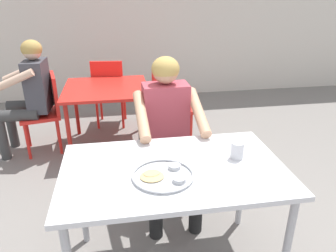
{
  "coord_description": "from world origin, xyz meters",
  "views": [
    {
      "loc": [
        -0.35,
        -1.48,
        1.7
      ],
      "look_at": [
        -0.05,
        0.32,
        0.9
      ],
      "focal_mm": 34.18,
      "sensor_mm": 36.0,
      "label": 1
    }
  ],
  "objects_px": {
    "chair_foreground": "(163,143)",
    "table_foreground": "(173,178)",
    "drinking_cup": "(237,150)",
    "chair_red_right": "(166,103)",
    "diner_foreground": "(168,126)",
    "chair_red_far": "(109,88)",
    "table_background_red": "(107,94)",
    "patron_background": "(29,88)",
    "thali_tray": "(163,175)",
    "chair_red_left": "(47,108)"
  },
  "relations": [
    {
      "from": "thali_tray",
      "to": "chair_red_right",
      "type": "xyz_separation_m",
      "value": [
        0.33,
        1.93,
        -0.28
      ]
    },
    {
      "from": "table_foreground",
      "to": "thali_tray",
      "type": "distance_m",
      "value": 0.15
    },
    {
      "from": "thali_tray",
      "to": "chair_foreground",
      "type": "height_order",
      "value": "chair_foreground"
    },
    {
      "from": "thali_tray",
      "to": "drinking_cup",
      "type": "xyz_separation_m",
      "value": [
        0.47,
        0.13,
        0.04
      ]
    },
    {
      "from": "diner_foreground",
      "to": "patron_background",
      "type": "bearing_deg",
      "value": 135.38
    },
    {
      "from": "diner_foreground",
      "to": "chair_red_far",
      "type": "relative_size",
      "value": 1.41
    },
    {
      "from": "chair_red_far",
      "to": "patron_background",
      "type": "xyz_separation_m",
      "value": [
        -0.81,
        -0.57,
        0.21
      ]
    },
    {
      "from": "table_background_red",
      "to": "chair_red_far",
      "type": "relative_size",
      "value": 1.01
    },
    {
      "from": "table_background_red",
      "to": "patron_background",
      "type": "bearing_deg",
      "value": 179.74
    },
    {
      "from": "chair_red_right",
      "to": "chair_red_far",
      "type": "bearing_deg",
      "value": 137.54
    },
    {
      "from": "chair_red_far",
      "to": "table_foreground",
      "type": "bearing_deg",
      "value": -80.97
    },
    {
      "from": "diner_foreground",
      "to": "patron_background",
      "type": "relative_size",
      "value": 1.02
    },
    {
      "from": "chair_red_left",
      "to": "chair_red_far",
      "type": "xyz_separation_m",
      "value": [
        0.67,
        0.55,
        0.02
      ]
    },
    {
      "from": "table_foreground",
      "to": "chair_red_right",
      "type": "distance_m",
      "value": 1.87
    },
    {
      "from": "chair_red_far",
      "to": "thali_tray",
      "type": "bearing_deg",
      "value": -82.93
    },
    {
      "from": "diner_foreground",
      "to": "chair_red_far",
      "type": "distance_m",
      "value": 1.89
    },
    {
      "from": "diner_foreground",
      "to": "chair_red_left",
      "type": "bearing_deg",
      "value": 131.54
    },
    {
      "from": "chair_red_left",
      "to": "chair_red_far",
      "type": "bearing_deg",
      "value": 39.42
    },
    {
      "from": "table_foreground",
      "to": "chair_red_right",
      "type": "relative_size",
      "value": 1.53
    },
    {
      "from": "thali_tray",
      "to": "drinking_cup",
      "type": "distance_m",
      "value": 0.49
    },
    {
      "from": "drinking_cup",
      "to": "chair_foreground",
      "type": "bearing_deg",
      "value": 112.79
    },
    {
      "from": "table_background_red",
      "to": "chair_red_right",
      "type": "bearing_deg",
      "value": -1.12
    },
    {
      "from": "thali_tray",
      "to": "chair_red_right",
      "type": "relative_size",
      "value": 0.41
    },
    {
      "from": "chair_foreground",
      "to": "chair_red_right",
      "type": "height_order",
      "value": "chair_foreground"
    },
    {
      "from": "table_background_red",
      "to": "chair_foreground",
      "type": "bearing_deg",
      "value": -65.47
    },
    {
      "from": "table_background_red",
      "to": "patron_background",
      "type": "distance_m",
      "value": 0.8
    },
    {
      "from": "patron_background",
      "to": "chair_red_right",
      "type": "bearing_deg",
      "value": -0.65
    },
    {
      "from": "chair_foreground",
      "to": "table_foreground",
      "type": "bearing_deg",
      "value": -94.43
    },
    {
      "from": "chair_foreground",
      "to": "chair_red_left",
      "type": "height_order",
      "value": "chair_red_left"
    },
    {
      "from": "thali_tray",
      "to": "chair_red_far",
      "type": "distance_m",
      "value": 2.55
    },
    {
      "from": "thali_tray",
      "to": "chair_red_left",
      "type": "bearing_deg",
      "value": 116.49
    },
    {
      "from": "diner_foreground",
      "to": "table_background_red",
      "type": "xyz_separation_m",
      "value": [
        -0.47,
        1.24,
        -0.12
      ]
    },
    {
      "from": "diner_foreground",
      "to": "chair_red_left",
      "type": "distance_m",
      "value": 1.71
    },
    {
      "from": "thali_tray",
      "to": "diner_foreground",
      "type": "xyz_separation_m",
      "value": [
        0.14,
        0.7,
        -0.02
      ]
    },
    {
      "from": "thali_tray",
      "to": "diner_foreground",
      "type": "distance_m",
      "value": 0.72
    },
    {
      "from": "patron_background",
      "to": "thali_tray",
      "type": "bearing_deg",
      "value": -60.08
    },
    {
      "from": "chair_red_far",
      "to": "chair_red_left",
      "type": "bearing_deg",
      "value": -140.58
    },
    {
      "from": "diner_foreground",
      "to": "chair_red_far",
      "type": "xyz_separation_m",
      "value": [
        -0.45,
        1.82,
        -0.23
      ]
    },
    {
      "from": "table_foreground",
      "to": "patron_background",
      "type": "relative_size",
      "value": 1.04
    },
    {
      "from": "table_background_red",
      "to": "chair_red_far",
      "type": "height_order",
      "value": "chair_red_far"
    },
    {
      "from": "thali_tray",
      "to": "diner_foreground",
      "type": "bearing_deg",
      "value": 78.56
    },
    {
      "from": "chair_foreground",
      "to": "drinking_cup",
      "type": "bearing_deg",
      "value": -67.21
    },
    {
      "from": "chair_red_left",
      "to": "diner_foreground",
      "type": "bearing_deg",
      "value": -48.46
    },
    {
      "from": "thali_tray",
      "to": "patron_background",
      "type": "xyz_separation_m",
      "value": [
        -1.12,
        1.95,
        -0.04
      ]
    },
    {
      "from": "thali_tray",
      "to": "chair_foreground",
      "type": "distance_m",
      "value": 0.97
    },
    {
      "from": "table_background_red",
      "to": "chair_red_left",
      "type": "bearing_deg",
      "value": 177.78
    },
    {
      "from": "chair_red_far",
      "to": "table_background_red",
      "type": "bearing_deg",
      "value": -91.89
    },
    {
      "from": "chair_red_right",
      "to": "chair_red_far",
      "type": "distance_m",
      "value": 0.87
    },
    {
      "from": "thali_tray",
      "to": "chair_foreground",
      "type": "bearing_deg",
      "value": 81.49
    },
    {
      "from": "drinking_cup",
      "to": "patron_background",
      "type": "height_order",
      "value": "patron_background"
    }
  ]
}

